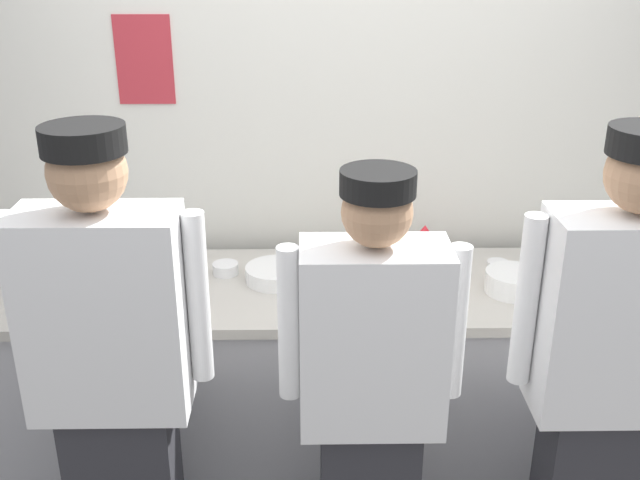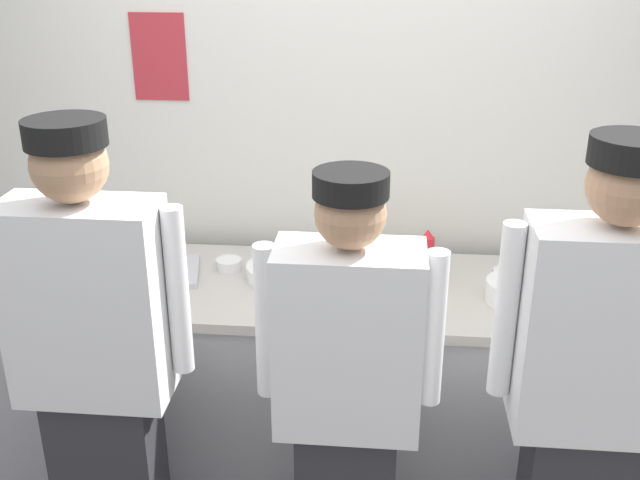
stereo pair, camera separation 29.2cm
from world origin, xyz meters
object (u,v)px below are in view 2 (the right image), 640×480
Objects in this scene: chef_near_left at (96,365)px; chef_far_right at (593,397)px; plate_stack_front at (276,272)px; ramekin_red_sauce at (504,274)px; sheet_tray at (136,274)px; ramekin_orange_sauce at (229,264)px; squeeze_bottle_primary at (418,266)px; plate_stack_rear at (514,291)px; ramekin_green_sauce at (572,289)px; mixing_bowl_steel at (365,284)px; chef_center at (347,399)px; deli_cup at (576,265)px; ramekin_yellow_sauce at (542,277)px; squeeze_bottle_secondary at (427,255)px.

chef_far_right is (1.56, -0.03, -0.00)m from chef_near_left.
plate_stack_front is 0.92m from ramekin_red_sauce.
plate_stack_front is at bearing 3.42° from sheet_tray.
ramekin_red_sauce is at bearing 0.83° from ramekin_orange_sauce.
ramekin_orange_sauce is at bearing 173.50° from squeeze_bottle_primary.
plate_stack_rear is 1.17× the size of squeeze_bottle_primary.
sheet_tray is 1.74m from ramekin_green_sauce.
plate_stack_rear is 0.63× the size of mixing_bowl_steel.
chef_far_right reaches higher than chef_center.
plate_stack_front is at bearing -173.08° from deli_cup.
deli_cup is at bearing 29.80° from ramekin_yellow_sauce.
chef_near_left is 19.34× the size of ramekin_green_sauce.
ramekin_red_sauce is at bearing 151.83° from ramekin_green_sauce.
squeeze_bottle_primary is at bearing -112.95° from squeeze_bottle_secondary.
ramekin_green_sauce is at bearing -2.29° from plate_stack_front.
chef_near_left is at bearing -144.64° from squeeze_bottle_secondary.
chef_far_right is at bearing -1.13° from chef_near_left.
ramekin_red_sauce is at bearing 5.20° from plate_stack_front.
chef_center is 0.75m from chef_far_right.
plate_stack_front is 0.61m from squeeze_bottle_secondary.
ramekin_orange_sauce reaches higher than ramekin_yellow_sauce.
squeeze_bottle_primary reaches higher than ramekin_red_sauce.
ramekin_red_sauce is at bearing 100.91° from chef_far_right.
plate_stack_front is 0.22m from ramekin_orange_sauce.
chef_far_right is 0.64m from plate_stack_rear.
ramekin_orange_sauce is (-0.54, 0.78, 0.10)m from chef_center.
plate_stack_front is 0.94m from plate_stack_rear.
squeeze_bottle_secondary is at bearing 39.92° from mixing_bowl_steel.
sheet_tray is 5.65× the size of ramekin_red_sauce.
squeeze_bottle_primary is 0.37m from ramekin_red_sauce.
deli_cup is at bearing 81.06° from chef_far_right.
squeeze_bottle_secondary is 0.57m from ramekin_green_sauce.
deli_cup reaches higher than ramekin_orange_sauce.
ramekin_green_sauce is at bearing -28.17° from ramekin_red_sauce.
ramekin_green_sauce reaches higher than ramekin_red_sauce.
plate_stack_rear is 0.38m from squeeze_bottle_secondary.
plate_stack_front is 0.57m from squeeze_bottle_primary.
plate_stack_rear reaches higher than sheet_tray.
squeeze_bottle_primary is (-0.36, 0.09, 0.05)m from plate_stack_rear.
squeeze_bottle_primary is 0.09m from squeeze_bottle_secondary.
plate_stack_rear is at bearing -86.64° from ramekin_red_sauce.
deli_cup is at bearing 42.48° from plate_stack_rear.
chef_far_right is at bearing -1.94° from chef_center.
chef_center is 0.93× the size of chef_far_right.
plate_stack_rear is at bearing -137.52° from deli_cup.
ramekin_green_sauce is (1.16, -0.05, -0.00)m from plate_stack_front.
ramekin_red_sauce is 1.13m from ramekin_orange_sauce.
ramekin_orange_sauce is at bearing 175.26° from ramekin_green_sauce.
chef_center is 0.79m from plate_stack_front.
squeeze_bottle_secondary is (0.27, 0.78, 0.17)m from chef_center.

